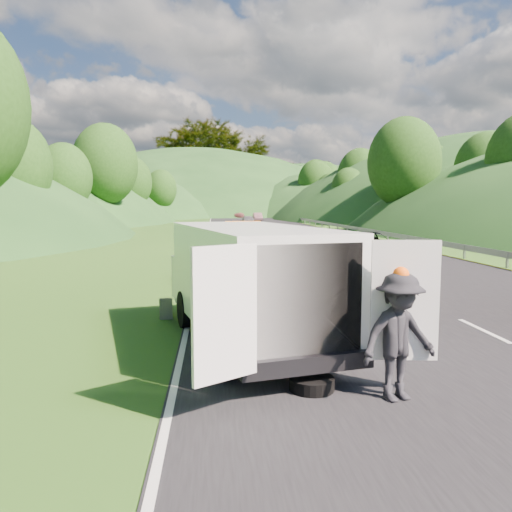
{
  "coord_description": "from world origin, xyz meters",
  "views": [
    {
      "loc": [
        -3.23,
        -12.89,
        2.96
      ],
      "look_at": [
        -1.91,
        2.89,
        1.3
      ],
      "focal_mm": 35.0,
      "sensor_mm": 36.0,
      "label": 1
    }
  ],
  "objects": [
    {
      "name": "spare_tire",
      "position": [
        -1.71,
        -5.33,
        0.0
      ],
      "size": [
        0.72,
        0.72,
        0.2
      ],
      "primitive_type": "cylinder",
      "color": "black",
      "rests_on": "ground"
    },
    {
      "name": "hills_backdrop",
      "position": [
        6.5,
        134.7,
        0.0
      ],
      "size": [
        201.0,
        288.6,
        44.0
      ],
      "primitive_type": null,
      "color": "#2D5B23",
      "rests_on": "ground"
    },
    {
      "name": "tree_line_right",
      "position": [
        23.0,
        60.0,
        0.0
      ],
      "size": [
        14.0,
        140.0,
        14.0
      ],
      "primitive_type": null,
      "color": "#295519",
      "rests_on": "ground"
    },
    {
      "name": "woman",
      "position": [
        -2.78,
        1.45,
        0.0
      ],
      "size": [
        0.5,
        0.66,
        1.75
      ],
      "primitive_type": "imported",
      "rotation": [
        0.0,
        0.0,
        1.51
      ],
      "color": "white",
      "rests_on": "ground"
    },
    {
      "name": "dist_car_c",
      "position": [
        1.89,
        91.7,
        0.0
      ],
      "size": [
        2.09,
        5.15,
        1.5
      ],
      "primitive_type": "imported",
      "color": "brown",
      "rests_on": "ground"
    },
    {
      "name": "ground",
      "position": [
        0.0,
        0.0,
        0.0
      ],
      "size": [
        320.0,
        320.0,
        0.0
      ],
      "primitive_type": "plane",
      "color": "#38661E",
      "rests_on": "ground"
    },
    {
      "name": "worker",
      "position": [
        -0.5,
        -5.82,
        0.0
      ],
      "size": [
        1.4,
        1.05,
        1.93
      ],
      "primitive_type": "imported",
      "rotation": [
        0.0,
        0.0,
        0.29
      ],
      "color": "black",
      "rests_on": "ground"
    },
    {
      "name": "dist_car_a",
      "position": [
        1.27,
        53.26,
        0.0
      ],
      "size": [
        1.67,
        4.15,
        1.41
      ],
      "primitive_type": "imported",
      "color": "#56575C",
      "rests_on": "ground"
    },
    {
      "name": "white_van",
      "position": [
        -2.53,
        -2.52,
        1.41
      ],
      "size": [
        4.59,
        7.53,
        2.5
      ],
      "rotation": [
        0.0,
        0.0,
        0.24
      ],
      "color": "black",
      "rests_on": "ground"
    },
    {
      "name": "dist_car_b",
      "position": [
        4.29,
        73.49,
        0.0
      ],
      "size": [
        1.47,
        4.21,
        1.39
      ],
      "primitive_type": "imported",
      "color": "#714B53",
      "rests_on": "ground"
    },
    {
      "name": "road_surface",
      "position": [
        3.0,
        40.0,
        0.01
      ],
      "size": [
        14.0,
        200.0,
        0.02
      ],
      "primitive_type": "cube",
      "color": "black",
      "rests_on": "ground"
    },
    {
      "name": "tree_line_left",
      "position": [
        -19.0,
        60.0,
        0.0
      ],
      "size": [
        14.0,
        140.0,
        14.0
      ],
      "primitive_type": null,
      "color": "#295519",
      "rests_on": "ground"
    },
    {
      "name": "tow_truck",
      "position": [
        -1.98,
        4.42,
        1.14
      ],
      "size": [
        2.94,
        5.68,
        2.33
      ],
      "rotation": [
        0.0,
        0.0,
        0.19
      ],
      "color": "black",
      "rests_on": "ground"
    },
    {
      "name": "suitcase",
      "position": [
        -4.49,
        -0.09,
        0.27
      ],
      "size": [
        0.35,
        0.21,
        0.53
      ],
      "primitive_type": "cube",
      "rotation": [
        0.0,
        0.0,
        0.09
      ],
      "color": "#63664D",
      "rests_on": "ground"
    },
    {
      "name": "guardrail",
      "position": [
        10.3,
        52.5,
        0.0
      ],
      "size": [
        0.06,
        140.0,
        1.52
      ],
      "primitive_type": "cube",
      "color": "gray",
      "rests_on": "ground"
    },
    {
      "name": "passing_suv",
      "position": [
        4.51,
        11.76,
        0.0
      ],
      "size": [
        2.66,
        5.53,
        1.52
      ],
      "primitive_type": "imported",
      "rotation": [
        0.0,
        0.0,
        0.03
      ],
      "color": "black",
      "rests_on": "ground"
    },
    {
      "name": "child",
      "position": [
        -1.99,
        -0.68,
        0.0
      ],
      "size": [
        0.63,
        0.63,
        1.03
      ],
      "primitive_type": "imported",
      "rotation": [
        0.0,
        0.0,
        -0.8
      ],
      "color": "tan",
      "rests_on": "ground"
    }
  ]
}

